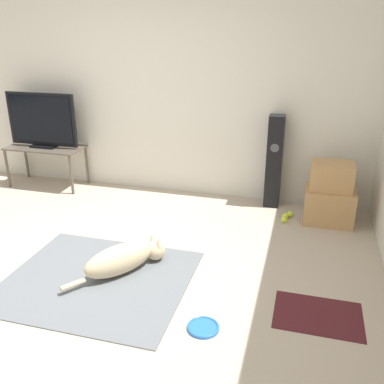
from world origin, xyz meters
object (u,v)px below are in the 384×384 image
frisbee (203,327)px  tennis_ball_near_speaker (285,216)px  floor_speaker (274,162)px  tennis_ball_by_boxes (284,220)px  tennis_ball_loose_on_carpet (290,214)px  cardboard_box_lower (329,206)px  tv_stand (46,152)px  dog (124,258)px  tv (42,121)px  cardboard_box_upper (332,176)px

frisbee → tennis_ball_near_speaker: 2.07m
floor_speaker → tennis_ball_by_boxes: (0.18, -0.45, -0.51)m
tennis_ball_loose_on_carpet → floor_speaker: bearing=130.1°
cardboard_box_lower → floor_speaker: bearing=155.0°
tennis_ball_loose_on_carpet → tennis_ball_near_speaker: bearing=-124.2°
floor_speaker → tennis_ball_loose_on_carpet: (0.24, -0.28, -0.51)m
tv_stand → frisbee: bearing=-40.1°
frisbee → floor_speaker: size_ratio=0.21×
dog → tennis_ball_loose_on_carpet: bearing=49.5°
frisbee → tv_stand: (-2.69, 2.26, 0.45)m
tv_stand → tennis_ball_by_boxes: tv_stand is taller
floor_speaker → tennis_ball_near_speaker: size_ratio=16.39×
frisbee → tennis_ball_near_speaker: tennis_ball_near_speaker is taller
frisbee → tv: tv is taller
tv_stand → tennis_ball_near_speaker: tv_stand is taller
floor_speaker → tennis_ball_by_boxes: 0.70m
frisbee → cardboard_box_lower: bearing=66.9°
floor_speaker → tennis_ball_near_speaker: bearing=-61.2°
cardboard_box_upper → tennis_ball_near_speaker: 0.66m
dog → tennis_ball_near_speaker: size_ratio=12.60×
frisbee → tennis_ball_near_speaker: bearing=77.8°
dog → floor_speaker: bearing=59.3°
frisbee → floor_speaker: 2.44m
tv_stand → tennis_ball_loose_on_carpet: size_ratio=15.06×
tv → frisbee: bearing=-40.1°
cardboard_box_lower → tv_stand: size_ratio=0.52×
frisbee → tv: 3.62m
dog → floor_speaker: floor_speaker is taller
frisbee → cardboard_box_upper: bearing=67.4°
cardboard_box_lower → tv_stand: tv_stand is taller
dog → cardboard_box_lower: size_ratio=1.61×
cardboard_box_lower → tv_stand: bearing=177.0°
tv → cardboard_box_upper: bearing=-2.8°
tennis_ball_by_boxes → tv: bearing=173.7°
dog → frisbee: dog is taller
tennis_ball_near_speaker → tv_stand: bearing=175.6°
cardboard_box_upper → tennis_ball_by_boxes: size_ratio=6.65×
frisbee → tv_stand: bearing=139.9°
tv → tennis_ball_loose_on_carpet: (3.18, -0.18, -0.84)m
frisbee → floor_speaker: bearing=84.1°
tennis_ball_near_speaker → tv: bearing=175.6°
floor_speaker → tv_stand: bearing=-177.9°
dog → floor_speaker: 2.17m
tennis_ball_by_boxes → cardboard_box_lower: bearing=18.3°
frisbee → tennis_ball_near_speaker: (0.44, 2.02, 0.02)m
dog → floor_speaker: size_ratio=0.77×
floor_speaker → tennis_ball_by_boxes: size_ratio=16.39×
tv_stand → tv: (-0.00, 0.00, 0.41)m
cardboard_box_upper → tv_stand: (-3.57, 0.17, -0.06)m
tennis_ball_loose_on_carpet → cardboard_box_lower: bearing=-2.3°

